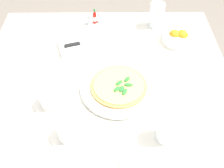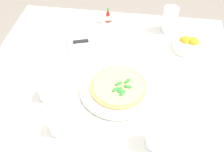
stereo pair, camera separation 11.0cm
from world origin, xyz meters
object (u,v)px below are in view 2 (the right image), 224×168
(hot_sauce_bottle, at_px, (108,16))
(napkin_folded, at_px, (91,43))
(citrus_bowl, at_px, (189,44))
(coffee_cup_center_back, at_px, (49,93))
(coffee_cup_near_right, at_px, (59,126))
(dinner_knife, at_px, (91,40))
(pepper_shaker, at_px, (102,19))
(pizza_plate, at_px, (118,88))
(salt_shaker, at_px, (113,17))
(water_glass_far_left, at_px, (169,21))
(water_glass_near_left, at_px, (157,136))
(pizza, at_px, (118,86))

(hot_sauce_bottle, bearing_deg, napkin_folded, -105.39)
(citrus_bowl, bearing_deg, coffee_cup_center_back, -145.27)
(coffee_cup_near_right, height_order, napkin_folded, coffee_cup_near_right)
(dinner_knife, relative_size, citrus_bowl, 1.28)
(coffee_cup_near_right, relative_size, pepper_shaker, 2.31)
(pizza_plate, xyz_separation_m, citrus_bowl, (0.30, 0.32, 0.02))
(salt_shaker, bearing_deg, dinner_knife, -111.01)
(water_glass_far_left, distance_m, citrus_bowl, 0.17)
(coffee_cup_near_right, relative_size, citrus_bowl, 0.87)
(water_glass_near_left, bearing_deg, citrus_bowl, 75.65)
(water_glass_near_left, distance_m, salt_shaker, 0.76)
(water_glass_near_left, xyz_separation_m, dinner_knife, (-0.33, 0.51, -0.03))
(napkin_folded, height_order, dinner_knife, dinner_knife)
(dinner_knife, bearing_deg, coffee_cup_center_back, -123.19)
(pizza_plate, height_order, salt_shaker, salt_shaker)
(dinner_knife, bearing_deg, pizza, -76.25)
(napkin_folded, relative_size, citrus_bowl, 1.65)
(water_glass_near_left, height_order, hot_sauce_bottle, water_glass_near_left)
(water_glass_near_left, xyz_separation_m, pepper_shaker, (-0.30, 0.70, -0.02))
(water_glass_far_left, height_order, hot_sauce_bottle, water_glass_far_left)
(water_glass_near_left, height_order, pepper_shaker, water_glass_near_left)
(pizza_plate, relative_size, coffee_cup_near_right, 2.45)
(coffee_cup_center_back, height_order, water_glass_far_left, water_glass_far_left)
(napkin_folded, height_order, pepper_shaker, pepper_shaker)
(coffee_cup_center_back, xyz_separation_m, hot_sauce_bottle, (0.15, 0.56, 0.00))
(citrus_bowl, bearing_deg, dinner_knife, -175.52)
(water_glass_near_left, xyz_separation_m, napkin_folded, (-0.33, 0.51, -0.04))
(water_glass_far_left, relative_size, hot_sauce_bottle, 1.56)
(salt_shaker, bearing_deg, coffee_cup_center_back, -107.83)
(napkin_folded, height_order, citrus_bowl, citrus_bowl)
(pizza_plate, distance_m, pepper_shaker, 0.49)
(pizza, height_order, water_glass_near_left, water_glass_near_left)
(hot_sauce_bottle, distance_m, pepper_shaker, 0.03)
(dinner_knife, bearing_deg, citrus_bowl, -12.79)
(coffee_cup_center_back, bearing_deg, dinner_knife, 74.08)
(coffee_cup_center_back, xyz_separation_m, dinner_knife, (0.10, 0.36, -0.01))
(pizza_plate, height_order, napkin_folded, napkin_folded)
(pizza, height_order, napkin_folded, pizza)
(hot_sauce_bottle, bearing_deg, pizza_plate, -76.45)
(salt_shaker, height_order, pepper_shaker, same)
(water_glass_near_left, relative_size, hot_sauce_bottle, 1.37)
(pizza, bearing_deg, pepper_shaker, 107.05)
(pizza_plate, height_order, pepper_shaker, pepper_shaker)
(coffee_cup_center_back, xyz_separation_m, pepper_shaker, (0.13, 0.55, -0.01))
(coffee_cup_center_back, distance_m, citrus_bowl, 0.69)
(napkin_folded, xyz_separation_m, pepper_shaker, (0.03, 0.19, 0.02))
(napkin_folded, xyz_separation_m, hot_sauce_bottle, (0.06, 0.20, 0.02))
(napkin_folded, relative_size, dinner_knife, 1.29)
(coffee_cup_center_back, distance_m, hot_sauce_bottle, 0.58)
(water_glass_near_left, bearing_deg, pizza, 124.73)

